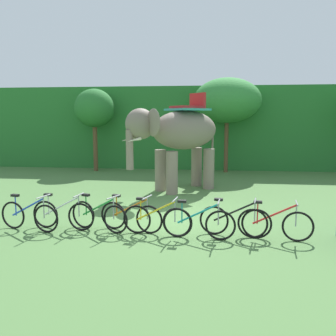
# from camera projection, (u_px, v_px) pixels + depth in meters

# --- Properties ---
(ground_plane) EXTENTS (80.00, 80.00, 0.00)m
(ground_plane) POSITION_uv_depth(u_px,v_px,m) (172.00, 219.00, 10.00)
(ground_plane) COLOR #4C753D
(foliage_hedge) EXTENTS (36.00, 6.00, 4.52)m
(foliage_hedge) POSITION_uv_depth(u_px,v_px,m) (194.00, 127.00, 22.21)
(foliage_hedge) COLOR #28702D
(foliage_hedge) RESTS_ON ground
(tree_left) EXTENTS (2.07, 2.07, 4.33)m
(tree_left) POSITION_uv_depth(u_px,v_px,m) (94.00, 109.00, 18.76)
(tree_left) COLOR brown
(tree_left) RESTS_ON ground
(tree_far_right) EXTENTS (3.44, 3.44, 4.84)m
(tree_far_right) POSITION_uv_depth(u_px,v_px,m) (227.00, 101.00, 18.19)
(tree_far_right) COLOR brown
(tree_far_right) RESTS_ON ground
(elephant) EXTENTS (3.80, 3.54, 3.78)m
(elephant) POSITION_uv_depth(u_px,v_px,m) (178.00, 134.00, 13.63)
(elephant) COLOR gray
(elephant) RESTS_ON ground
(bike_blue) EXTENTS (1.68, 0.55, 0.92)m
(bike_blue) POSITION_uv_depth(u_px,v_px,m) (29.00, 216.00, 8.91)
(bike_blue) COLOR black
(bike_blue) RESTS_ON ground
(bike_white) EXTENTS (1.70, 0.52, 0.92)m
(bike_white) POSITION_uv_depth(u_px,v_px,m) (63.00, 214.00, 9.02)
(bike_white) COLOR black
(bike_white) RESTS_ON ground
(bike_green) EXTENTS (1.62, 0.73, 0.92)m
(bike_green) POSITION_uv_depth(u_px,v_px,m) (99.00, 216.00, 8.90)
(bike_green) COLOR black
(bike_green) RESTS_ON ground
(bike_orange) EXTENTS (1.66, 0.62, 0.92)m
(bike_orange) POSITION_uv_depth(u_px,v_px,m) (131.00, 216.00, 8.85)
(bike_orange) COLOR black
(bike_orange) RESTS_ON ground
(bike_yellow) EXTENTS (1.70, 0.52, 0.92)m
(bike_yellow) POSITION_uv_depth(u_px,v_px,m) (156.00, 220.00, 8.56)
(bike_yellow) COLOR black
(bike_yellow) RESTS_ON ground
(bike_teal) EXTENTS (1.71, 0.52, 0.92)m
(bike_teal) POSITION_uv_depth(u_px,v_px,m) (199.00, 223.00, 8.30)
(bike_teal) COLOR black
(bike_teal) RESTS_ON ground
(bike_black) EXTENTS (1.69, 0.52, 0.92)m
(bike_black) POSITION_uv_depth(u_px,v_px,m) (235.00, 221.00, 8.47)
(bike_black) COLOR black
(bike_black) RESTS_ON ground
(bike_red) EXTENTS (1.70, 0.52, 0.92)m
(bike_red) POSITION_uv_depth(u_px,v_px,m) (275.00, 224.00, 8.22)
(bike_red) COLOR black
(bike_red) RESTS_ON ground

